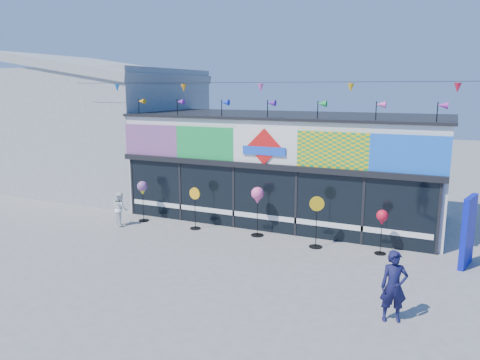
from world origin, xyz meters
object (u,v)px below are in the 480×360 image
Objects in this scene: child at (120,209)px; spinner_0 at (142,189)px; spinner_1 at (195,207)px; spinner_3 at (316,221)px; blue_sign at (468,231)px; adult_man at (394,287)px; spinner_2 at (257,197)px; spinner_4 at (382,219)px.

spinner_0 is at bearing -82.94° from child.
spinner_0 is 1.02× the size of spinner_1.
spinner_3 is at bearing -1.79° from spinner_0.
blue_sign reaches higher than spinner_1.
adult_man reaches higher than spinner_0.
spinner_2 reaches higher than spinner_3.
spinner_1 is at bearing 131.73° from adult_man.
child is (-10.29, 3.47, -0.18)m from adult_man.
spinner_1 is 2.91m from child.
blue_sign is 1.47× the size of spinner_4.
spinner_0 is 4.77m from spinner_2.
child is at bearing -117.39° from spinner_0.
spinner_1 is at bearing -179.22° from spinner_4.
spinner_4 is at bearing 82.59° from adult_man.
spinner_3 is at bearing 106.40° from adult_man.
spinner_3 is at bearing -140.80° from child.
spinner_4 is (8.99, 0.02, -0.13)m from spinner_0.
spinner_0 is 10.76m from adult_man.
spinner_4 is 4.41m from adult_man.
adult_man is (2.88, -4.08, -0.09)m from spinner_3.
spinner_1 is 8.60m from adult_man.
spinner_0 is 1.11× the size of spinner_4.
adult_man is at bearing -164.17° from child.
spinner_0 is 0.90× the size of spinner_2.
blue_sign is 1.32× the size of spinner_0.
child is at bearing -161.88° from blue_sign.
spinner_0 reaches higher than spinner_1.
spinner_4 is (-2.41, 0.01, 0.09)m from blue_sign.
spinner_4 is at bearing 6.61° from spinner_3.
spinner_2 is 1.03× the size of spinner_3.
blue_sign is 1.65× the size of child.
spinner_2 is 1.38× the size of child.
spinner_0 is at bearing -165.91° from blue_sign.
blue_sign reaches higher than child.
spinner_4 is (4.22, -0.10, -0.26)m from spinner_2.
adult_man is (0.87, -4.31, -0.33)m from spinner_4.
spinner_1 is 4.61m from spinner_3.
blue_sign is 1.23× the size of spinner_3.
spinner_2 reaches higher than spinner_0.
blue_sign is 11.86m from child.
adult_man reaches higher than spinner_1.
spinner_3 is (4.60, -0.14, 0.08)m from spinner_1.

